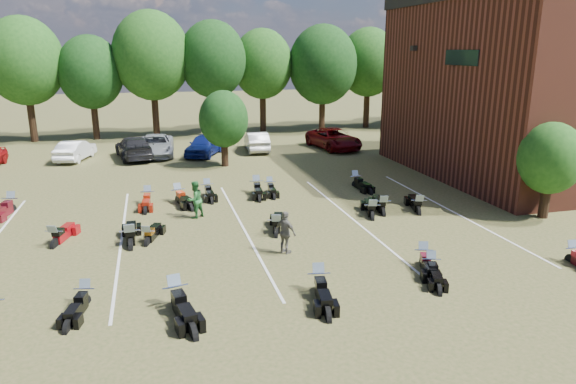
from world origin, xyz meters
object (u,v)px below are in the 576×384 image
object	(u,v)px
motorcycle_3	(319,292)
person_green	(195,200)
person_grey	(285,232)
motorcycle_7	(56,246)
car_4	(204,145)
motorcycle_14	(12,212)

from	to	relation	value
motorcycle_3	person_green	bearing A→B (deg)	119.03
person_grey	motorcycle_7	xyz separation A→B (m)	(-8.50, 2.95, -0.82)
person_grey	car_4	bearing A→B (deg)	-31.99
motorcycle_7	person_grey	bearing A→B (deg)	176.64
person_grey	motorcycle_14	xyz separation A→B (m)	(-11.23, 8.30, -0.82)
motorcycle_7	motorcycle_3	bearing A→B (deg)	159.69
motorcycle_3	motorcycle_14	size ratio (longest dim) A/B	0.97
person_grey	motorcycle_14	size ratio (longest dim) A/B	0.68
person_green	motorcycle_14	world-z (taller)	person_green
car_4	motorcycle_7	size ratio (longest dim) A/B	2.00
car_4	person_green	distance (m)	14.51
car_4	motorcycle_14	distance (m)	15.26
person_grey	motorcycle_14	world-z (taller)	person_grey
person_green	motorcycle_14	xyz separation A→B (m)	(-8.34, 3.11, -0.85)
car_4	motorcycle_14	xyz separation A→B (m)	(-10.26, -11.27, -0.77)
motorcycle_7	motorcycle_14	size ratio (longest dim) A/B	0.94
car_4	motorcycle_3	xyz separation A→B (m)	(1.17, -22.96, -0.77)
car_4	motorcycle_7	distance (m)	18.26
car_4	motorcycle_14	size ratio (longest dim) A/B	1.88
person_grey	motorcycle_7	world-z (taller)	person_grey
motorcycle_3	motorcycle_7	bearing A→B (deg)	153.13
person_grey	motorcycle_7	distance (m)	9.03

